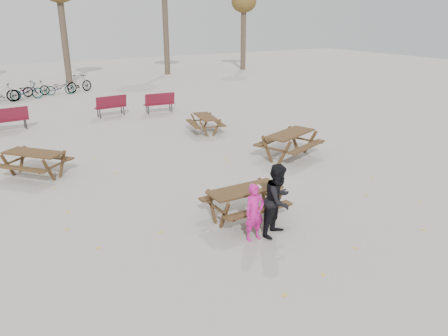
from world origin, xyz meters
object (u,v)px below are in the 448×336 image
main_picnic_table (245,196)px  soda_bottle (251,188)px  food_tray (257,187)px  child (254,212)px  adult (278,200)px  picnic_table_far (206,124)px  picnic_table_north (35,164)px  picnic_table_east (289,145)px

main_picnic_table → soda_bottle: size_ratio=10.59×
food_tray → child: 1.13m
adult → soda_bottle: bearing=73.7°
main_picnic_table → picnic_table_far: 8.27m
picnic_table_far → picnic_table_north: bearing=117.3°
picnic_table_east → picnic_table_north: bearing=142.7°
picnic_table_east → picnic_table_north: picnic_table_east is taller
adult → food_tray: bearing=59.5°
picnic_table_north → soda_bottle: bearing=-7.0°
soda_bottle → picnic_table_north: (-4.01, 5.87, -0.46)m
picnic_table_far → adult: bearing=173.5°
main_picnic_table → adult: (0.20, -1.05, 0.25)m
child → food_tray: bearing=53.1°
main_picnic_table → picnic_table_north: bearing=124.7°
child → adult: 0.62m
soda_bottle → picnic_table_east: soda_bottle is taller
food_tray → soda_bottle: bearing=-162.8°
child → picnic_table_far: size_ratio=0.81×
main_picnic_table → child: child is taller
food_tray → main_picnic_table: bearing=161.9°
picnic_table_far → food_tray: bearing=172.1°
main_picnic_table → food_tray: size_ratio=10.00×
adult → picnic_table_east: size_ratio=0.82×
child → picnic_table_north: child is taller
adult → picnic_table_north: adult is taller
food_tray → adult: size_ratio=0.11×
soda_bottle → picnic_table_north: bearing=124.4°
child → soda_bottle: bearing=61.5°
child → picnic_table_north: (-3.56, 6.70, -0.26)m
child → adult: bearing=-5.2°
food_tray → picnic_table_east: bearing=42.5°
adult → picnic_table_north: (-4.15, 6.76, -0.45)m
picnic_table_east → child: bearing=-155.6°
main_picnic_table → picnic_table_east: 5.11m
picnic_table_far → main_picnic_table: bearing=170.0°
soda_bottle → child: (-0.46, -0.82, -0.19)m
main_picnic_table → adult: size_ratio=1.07×
food_tray → adult: (-0.09, -0.95, 0.05)m
child → picnic_table_north: 7.59m
child → picnic_table_east: child is taller
picnic_table_east → soda_bottle: bearing=-158.6°
soda_bottle → picnic_table_north: soda_bottle is taller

